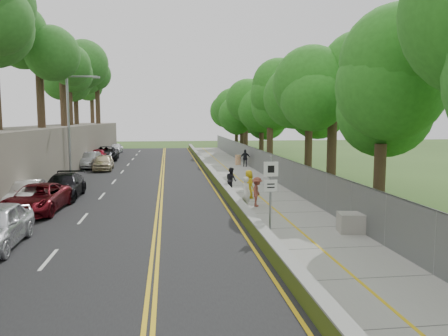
% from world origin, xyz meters
% --- Properties ---
extents(ground, '(140.00, 140.00, 0.00)m').
position_xyz_m(ground, '(0.00, 0.00, 0.00)').
color(ground, '#33511E').
rests_on(ground, ground).
extents(road, '(11.20, 66.00, 0.04)m').
position_xyz_m(road, '(-5.40, 15.00, 0.02)').
color(road, black).
rests_on(road, ground).
extents(sidewalk, '(4.20, 66.00, 0.05)m').
position_xyz_m(sidewalk, '(2.55, 15.00, 0.03)').
color(sidewalk, gray).
rests_on(sidewalk, ground).
extents(jersey_barrier, '(0.42, 66.00, 0.60)m').
position_xyz_m(jersey_barrier, '(0.25, 15.00, 0.30)').
color(jersey_barrier, '#A2D625').
rests_on(jersey_barrier, ground).
extents(rock_embankment, '(5.00, 66.00, 4.00)m').
position_xyz_m(rock_embankment, '(-13.50, 15.00, 2.00)').
color(rock_embankment, '#595147').
rests_on(rock_embankment, ground).
extents(chainlink_fence, '(0.04, 66.00, 2.00)m').
position_xyz_m(chainlink_fence, '(4.65, 15.00, 1.00)').
color(chainlink_fence, slate).
rests_on(chainlink_fence, ground).
extents(trees_embankment, '(6.40, 66.00, 13.00)m').
position_xyz_m(trees_embankment, '(-13.00, 15.00, 10.50)').
color(trees_embankment, '#337A28').
rests_on(trees_embankment, rock_embankment).
extents(trees_fenceside, '(7.00, 66.00, 14.00)m').
position_xyz_m(trees_fenceside, '(7.00, 15.00, 7.00)').
color(trees_fenceside, '#318824').
rests_on(trees_fenceside, ground).
extents(streetlight, '(2.52, 0.22, 8.00)m').
position_xyz_m(streetlight, '(-10.46, 14.00, 4.64)').
color(streetlight, gray).
rests_on(streetlight, ground).
extents(signpost, '(0.62, 0.09, 3.10)m').
position_xyz_m(signpost, '(1.05, -3.02, 1.96)').
color(signpost, gray).
rests_on(signpost, sidewalk).
extents(construction_barrel, '(0.59, 0.59, 0.97)m').
position_xyz_m(construction_barrel, '(3.79, 22.51, 0.53)').
color(construction_barrel, '#CF6213').
rests_on(construction_barrel, sidewalk).
extents(concrete_block, '(1.31, 1.07, 0.79)m').
position_xyz_m(concrete_block, '(4.30, -4.00, 0.45)').
color(concrete_block, gray).
rests_on(concrete_block, sidewalk).
extents(car_1, '(1.80, 4.53, 1.47)m').
position_xyz_m(car_1, '(-10.60, 2.55, 0.77)').
color(car_1, silver).
rests_on(car_1, road).
extents(car_2, '(2.57, 5.16, 1.40)m').
position_xyz_m(car_2, '(-9.69, 1.68, 0.74)').
color(car_2, '#5F0C14').
rests_on(car_2, road).
extents(car_3, '(2.02, 4.90, 1.42)m').
position_xyz_m(car_3, '(-9.30, 5.52, 0.75)').
color(car_3, black).
rests_on(car_3, road).
extents(car_4, '(1.87, 4.24, 1.42)m').
position_xyz_m(car_4, '(-9.00, 19.46, 0.75)').
color(car_4, '#C5B590').
rests_on(car_4, road).
extents(car_5, '(1.98, 4.69, 1.51)m').
position_xyz_m(car_5, '(-10.60, 21.29, 0.79)').
color(car_5, '#9C9EA2').
rests_on(car_5, road).
extents(car_6, '(2.86, 5.70, 1.55)m').
position_xyz_m(car_6, '(-10.03, 28.88, 0.81)').
color(car_6, black).
rests_on(car_6, road).
extents(car_7, '(2.17, 4.71, 1.33)m').
position_xyz_m(car_7, '(-10.60, 26.58, 0.71)').
color(car_7, maroon).
rests_on(car_7, road).
extents(car_8, '(1.75, 3.96, 1.32)m').
position_xyz_m(car_8, '(-10.13, 38.98, 0.70)').
color(car_8, white).
rests_on(car_8, road).
extents(painter_0, '(0.76, 0.94, 1.66)m').
position_xyz_m(painter_0, '(1.45, 4.07, 0.88)').
color(painter_0, gold).
rests_on(painter_0, sidewalk).
extents(painter_1, '(0.60, 0.72, 1.70)m').
position_xyz_m(painter_1, '(0.75, 1.00, 0.90)').
color(painter_1, silver).
rests_on(painter_1, sidewalk).
extents(painter_2, '(0.81, 0.92, 1.58)m').
position_xyz_m(painter_2, '(0.75, 6.33, 0.84)').
color(painter_2, black).
rests_on(painter_2, sidewalk).
extents(painter_3, '(0.88, 1.15, 1.58)m').
position_xyz_m(painter_3, '(1.45, 1.68, 0.84)').
color(painter_3, brown).
rests_on(painter_3, sidewalk).
extents(person_far, '(1.02, 0.51, 1.67)m').
position_xyz_m(person_far, '(4.20, 20.58, 0.88)').
color(person_far, black).
rests_on(person_far, sidewalk).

